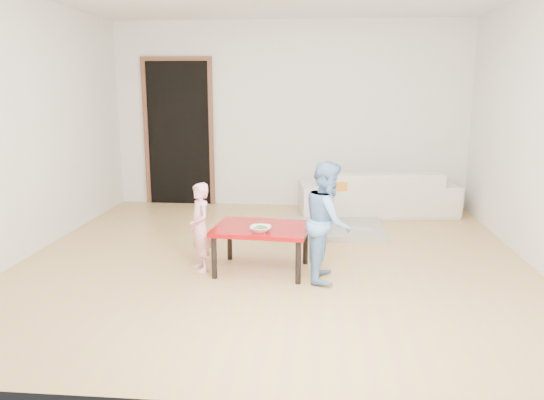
# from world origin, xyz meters

# --- Properties ---
(floor) EXTENTS (5.00, 5.00, 0.01)m
(floor) POSITION_xyz_m (0.00, 0.00, 0.00)
(floor) COLOR tan
(floor) RESTS_ON ground
(back_wall) EXTENTS (5.00, 0.02, 2.60)m
(back_wall) POSITION_xyz_m (0.00, 2.50, 1.30)
(back_wall) COLOR silver
(back_wall) RESTS_ON floor
(left_wall) EXTENTS (0.02, 5.00, 2.60)m
(left_wall) POSITION_xyz_m (-2.50, 0.00, 1.30)
(left_wall) COLOR silver
(left_wall) RESTS_ON floor
(doorway) EXTENTS (1.02, 0.08, 2.11)m
(doorway) POSITION_xyz_m (-1.60, 2.48, 1.02)
(doorway) COLOR brown
(doorway) RESTS_ON back_wall
(sofa) EXTENTS (2.16, 1.07, 0.60)m
(sofa) POSITION_xyz_m (1.22, 2.05, 0.30)
(sofa) COLOR beige
(sofa) RESTS_ON floor
(cushion) EXTENTS (0.54, 0.50, 0.12)m
(cushion) POSITION_xyz_m (0.73, 1.78, 0.46)
(cushion) COLOR orange
(cushion) RESTS_ON sofa
(red_table) EXTENTS (0.91, 0.72, 0.43)m
(red_table) POSITION_xyz_m (-0.08, -0.36, 0.22)
(red_table) COLOR #93080A
(red_table) RESTS_ON floor
(bowl) EXTENTS (0.19, 0.19, 0.05)m
(bowl) POSITION_xyz_m (-0.07, -0.53, 0.45)
(bowl) COLOR white
(bowl) RESTS_ON red_table
(broccoli) EXTENTS (0.12, 0.12, 0.06)m
(broccoli) POSITION_xyz_m (-0.07, -0.53, 0.46)
(broccoli) COLOR #2D5919
(broccoli) RESTS_ON red_table
(child_pink) EXTENTS (0.33, 0.36, 0.83)m
(child_pink) POSITION_xyz_m (-0.66, -0.38, 0.42)
(child_pink) COLOR pink
(child_pink) RESTS_ON floor
(child_blue) EXTENTS (0.42, 0.53, 1.07)m
(child_blue) POSITION_xyz_m (0.52, -0.50, 0.53)
(child_blue) COLOR #5F88DE
(child_blue) RESTS_ON floor
(basin) EXTENTS (0.39, 0.39, 0.12)m
(basin) POSITION_xyz_m (0.02, 0.81, 0.06)
(basin) COLOR #2A5FA0
(basin) RESTS_ON floor
(blanket) EXTENTS (1.23, 1.03, 0.06)m
(blanket) POSITION_xyz_m (0.60, 1.13, 0.03)
(blanket) COLOR #A49C91
(blanket) RESTS_ON floor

